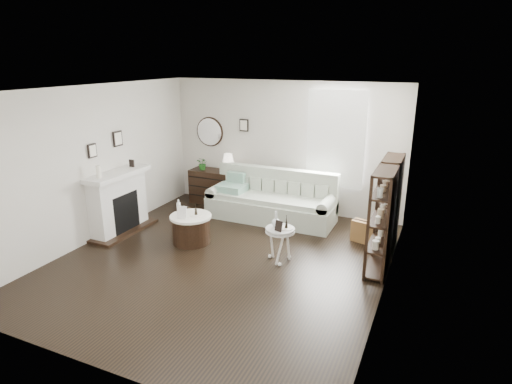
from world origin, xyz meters
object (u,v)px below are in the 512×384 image
at_px(dresser, 216,187).
at_px(sofa, 272,203).
at_px(drum_table, 191,229).
at_px(pedestal_table, 280,231).

bearing_deg(dresser, sofa, -14.52).
bearing_deg(drum_table, sofa, 62.78).
xyz_separation_m(sofa, pedestal_table, (0.83, -1.72, 0.19)).
bearing_deg(sofa, drum_table, -117.22).
xyz_separation_m(dresser, drum_table, (0.65, -2.06, -0.12)).
bearing_deg(drum_table, pedestal_table, -1.77).
bearing_deg(sofa, pedestal_table, -64.24).
xyz_separation_m(sofa, dresser, (-1.51, 0.39, 0.05)).
bearing_deg(dresser, pedestal_table, -42.06).
xyz_separation_m(drum_table, pedestal_table, (1.69, -0.05, 0.26)).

